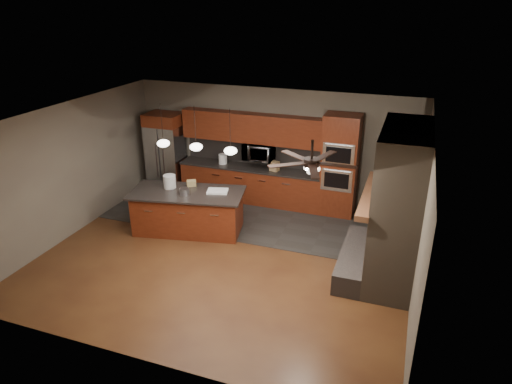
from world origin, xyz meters
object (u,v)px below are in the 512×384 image
at_px(oven_tower, 340,166).
at_px(microwave, 259,152).
at_px(kitchen_island, 188,211).
at_px(counter_box, 274,166).
at_px(paint_tray, 218,191).
at_px(paint_can, 184,191).
at_px(refrigerator, 167,153).
at_px(cardboard_box, 191,183).
at_px(counter_bucket, 223,159).
at_px(white_bucket, 170,181).

relative_size(oven_tower, microwave, 3.25).
xyz_separation_m(kitchen_island, counter_box, (1.35, 1.92, 0.55)).
xyz_separation_m(oven_tower, counter_box, (-1.54, -0.04, -0.18)).
bearing_deg(paint_tray, kitchen_island, -176.23).
height_order(paint_can, paint_tray, paint_can).
bearing_deg(refrigerator, paint_tray, -37.50).
xyz_separation_m(oven_tower, cardboard_box, (-2.96, -1.62, -0.21)).
relative_size(counter_bucket, counter_box, 1.06).
distance_m(microwave, kitchen_island, 2.37).
distance_m(oven_tower, kitchen_island, 3.57).
distance_m(cardboard_box, counter_bucket, 1.63).
distance_m(microwave, counter_bucket, 0.98).
bearing_deg(paint_can, counter_box, 56.95).
bearing_deg(microwave, oven_tower, -1.66).
bearing_deg(counter_bucket, counter_box, -2.10).
height_order(oven_tower, microwave, oven_tower).
bearing_deg(paint_can, refrigerator, 127.99).
bearing_deg(microwave, white_bucket, -125.57).
distance_m(refrigerator, paint_tray, 2.75).
distance_m(kitchen_island, cardboard_box, 0.62).
relative_size(kitchen_island, paint_can, 12.50).
relative_size(white_bucket, paint_can, 1.39).
xyz_separation_m(white_bucket, counter_bucket, (0.44, 1.87, -0.04)).
relative_size(refrigerator, cardboard_box, 10.38).
relative_size(paint_can, cardboard_box, 1.03).
relative_size(oven_tower, refrigerator, 1.15).
distance_m(paint_tray, cardboard_box, 0.69).
bearing_deg(counter_box, counter_bucket, -167.72).
relative_size(paint_tray, counter_box, 1.88).
xyz_separation_m(oven_tower, refrigerator, (-4.46, -0.07, -0.16)).
relative_size(white_bucket, paint_tray, 0.66).
bearing_deg(kitchen_island, microwave, 54.14).
height_order(refrigerator, counter_box, refrigerator).
relative_size(oven_tower, kitchen_island, 0.92).
height_order(oven_tower, refrigerator, oven_tower).
bearing_deg(microwave, paint_can, -112.75).
xyz_separation_m(white_bucket, paint_can, (0.47, -0.23, -0.07)).
height_order(white_bucket, paint_can, white_bucket).
relative_size(cardboard_box, counter_box, 0.87).
relative_size(microwave, counter_bucket, 3.00).
height_order(paint_can, cardboard_box, paint_can).
xyz_separation_m(paint_tray, cardboard_box, (-0.68, 0.13, 0.04)).
bearing_deg(counter_bucket, refrigerator, -176.99).
relative_size(microwave, counter_box, 3.18).
xyz_separation_m(paint_can, counter_bucket, (-0.03, 2.10, 0.03)).
relative_size(paint_tray, counter_bucket, 1.77).
relative_size(microwave, white_bucket, 2.55).
distance_m(paint_can, paint_tray, 0.70).
bearing_deg(kitchen_island, counter_bucket, 79.05).
distance_m(counter_bucket, counter_box, 1.37).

